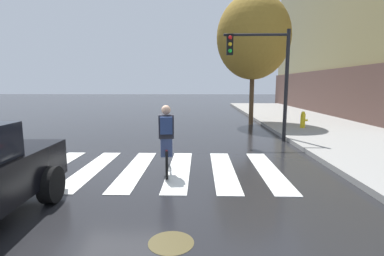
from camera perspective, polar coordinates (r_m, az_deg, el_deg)
The scene contains 7 objects.
ground_plane at distance 7.78m, azimuth -14.45°, elevation -7.91°, with size 120.00×120.00×0.00m, color black.
crosswalk_stripes at distance 7.67m, azimuth -11.13°, elevation -8.00°, with size 7.37×3.53×0.01m.
manhole_cover at distance 4.31m, azimuth -4.15°, elevation -21.64°, with size 0.64×0.64×0.01m, color #473D1E.
cyclist at distance 7.00m, azimuth -5.08°, elevation -2.39°, with size 0.39×1.71×1.69m.
traffic_light_near at distance 11.39m, azimuth 14.22°, elevation 11.77°, with size 2.47×0.28×4.20m.
fire_hydrant at distance 14.62m, azimuth 21.07°, elevation 1.54°, with size 0.33×0.22×0.78m.
street_tree_near at distance 16.38m, azimuth 12.03°, elevation 17.15°, with size 3.89×3.89×6.92m.
Camera 1 is at (2.12, -7.17, 2.17)m, focal length 27.00 mm.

